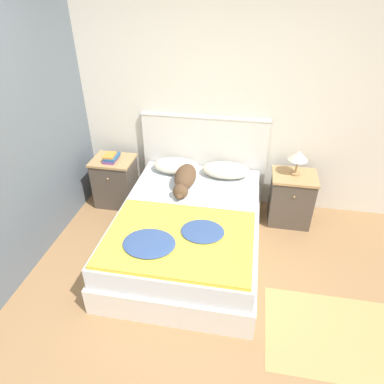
# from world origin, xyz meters

# --- Properties ---
(ground_plane) EXTENTS (16.00, 16.00, 0.00)m
(ground_plane) POSITION_xyz_m (0.00, 0.00, 0.00)
(ground_plane) COLOR #997047
(wall_back) EXTENTS (9.00, 0.06, 2.55)m
(wall_back) POSITION_xyz_m (0.00, 2.13, 1.27)
(wall_back) COLOR silver
(wall_back) RESTS_ON ground_plane
(wall_side_left) EXTENTS (0.06, 3.10, 2.55)m
(wall_side_left) POSITION_xyz_m (-1.48, 1.05, 1.27)
(wall_side_left) COLOR slate
(wall_side_left) RESTS_ON ground_plane
(bed) EXTENTS (1.45, 1.99, 0.50)m
(bed) POSITION_xyz_m (0.05, 1.04, 0.25)
(bed) COLOR silver
(bed) RESTS_ON ground_plane
(headboard) EXTENTS (1.53, 0.06, 1.15)m
(headboard) POSITION_xyz_m (0.05, 2.06, 0.59)
(headboard) COLOR silver
(headboard) RESTS_ON ground_plane
(nightstand_left) EXTENTS (0.50, 0.43, 0.62)m
(nightstand_left) POSITION_xyz_m (-1.03, 1.76, 0.31)
(nightstand_left) COLOR #4C4238
(nightstand_left) RESTS_ON ground_plane
(nightstand_right) EXTENTS (0.50, 0.43, 0.62)m
(nightstand_right) POSITION_xyz_m (1.13, 1.76, 0.31)
(nightstand_right) COLOR #4C4238
(nightstand_right) RESTS_ON ground_plane
(pillow_left) EXTENTS (0.56, 0.34, 0.15)m
(pillow_left) POSITION_xyz_m (-0.25, 1.82, 0.58)
(pillow_left) COLOR beige
(pillow_left) RESTS_ON bed
(pillow_right) EXTENTS (0.56, 0.34, 0.15)m
(pillow_right) POSITION_xyz_m (0.35, 1.82, 0.58)
(pillow_right) COLOR beige
(pillow_right) RESTS_ON bed
(quilt) EXTENTS (1.32, 0.99, 0.07)m
(quilt) POSITION_xyz_m (0.04, 0.58, 0.53)
(quilt) COLOR yellow
(quilt) RESTS_ON bed
(dog) EXTENTS (0.23, 0.67, 0.22)m
(dog) POSITION_xyz_m (-0.08, 1.49, 0.61)
(dog) COLOR brown
(dog) RESTS_ON bed
(book_stack) EXTENTS (0.15, 0.24, 0.08)m
(book_stack) POSITION_xyz_m (-1.03, 1.73, 0.66)
(book_stack) COLOR #703D7F
(book_stack) RESTS_ON nightstand_left
(table_lamp) EXTENTS (0.22, 0.22, 0.29)m
(table_lamp) POSITION_xyz_m (1.13, 1.79, 0.85)
(table_lamp) COLOR #9E7A4C
(table_lamp) RESTS_ON nightstand_right
(rug) EXTENTS (1.24, 0.83, 0.00)m
(rug) POSITION_xyz_m (1.49, 0.21, 0.00)
(rug) COLOR tan
(rug) RESTS_ON ground_plane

